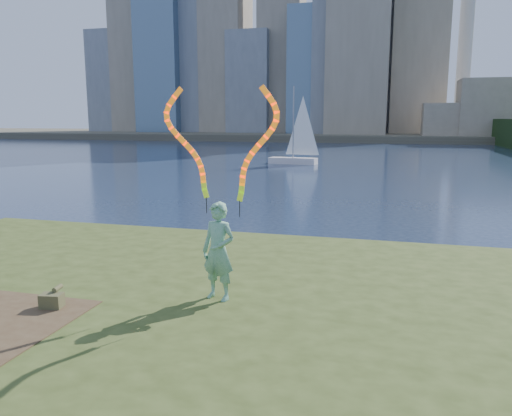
# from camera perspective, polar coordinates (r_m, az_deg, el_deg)

# --- Properties ---
(ground) EXTENTS (320.00, 320.00, 0.00)m
(ground) POSITION_cam_1_polar(r_m,az_deg,el_deg) (11.12, -9.49, -11.67)
(ground) COLOR #19253F
(ground) RESTS_ON ground
(grassy_knoll) EXTENTS (20.00, 18.00, 0.80)m
(grassy_knoll) POSITION_cam_1_polar(r_m,az_deg,el_deg) (9.12, -15.71, -14.66)
(grassy_knoll) COLOR #364518
(grassy_knoll) RESTS_ON ground
(far_shore) EXTENTS (320.00, 40.00, 1.20)m
(far_shore) POSITION_cam_1_polar(r_m,az_deg,el_deg) (104.51, 12.71, 8.06)
(far_shore) COLOR #4E4939
(far_shore) RESTS_ON ground
(woman_with_ribbons) EXTENTS (2.06, 0.70, 4.19)m
(woman_with_ribbons) POSITION_cam_1_polar(r_m,az_deg,el_deg) (9.11, -4.23, -2.02)
(woman_with_ribbons) COLOR #157541
(woman_with_ribbons) RESTS_ON grassy_knoll
(canvas_bag) EXTENTS (0.41, 0.46, 0.36)m
(canvas_bag) POSITION_cam_1_polar(r_m,az_deg,el_deg) (9.67, -22.27, -9.72)
(canvas_bag) COLOR #4A5029
(canvas_bag) RESTS_ON grassy_knoll
(sailboat) EXTENTS (4.64, 1.84, 6.97)m
(sailboat) POSITION_cam_1_polar(r_m,az_deg,el_deg) (45.61, 4.54, 6.54)
(sailboat) COLOR silver
(sailboat) RESTS_ON ground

